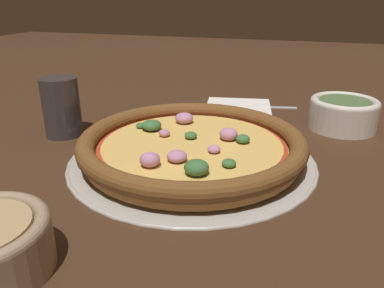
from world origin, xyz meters
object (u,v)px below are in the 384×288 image
(drinking_cup, at_px, (61,107))
(pizza_tray, at_px, (192,157))
(napkin, at_px, (238,106))
(pizza, at_px, (192,144))
(bowl_far, at_px, (343,112))
(fork, at_px, (251,106))

(drinking_cup, bearing_deg, pizza_tray, -97.62)
(drinking_cup, bearing_deg, napkin, -46.06)
(pizza_tray, bearing_deg, pizza, 147.56)
(bowl_far, height_order, napkin, bowl_far)
(napkin, distance_m, fork, 0.03)
(pizza_tray, relative_size, fork, 2.10)
(bowl_far, bearing_deg, pizza, 133.68)
(bowl_far, bearing_deg, fork, 64.66)
(pizza_tray, distance_m, drinking_cup, 0.25)
(drinking_cup, xyz_separation_m, napkin, (0.25, -0.26, -0.05))
(bowl_far, distance_m, fork, 0.20)
(drinking_cup, distance_m, napkin, 0.36)
(napkin, bearing_deg, drinking_cup, 133.94)
(bowl_far, xyz_separation_m, drinking_cup, (-0.18, 0.46, 0.02))
(pizza_tray, distance_m, napkin, 0.28)
(bowl_far, bearing_deg, pizza_tray, 133.67)
(pizza_tray, relative_size, bowl_far, 3.06)
(pizza_tray, height_order, bowl_far, bowl_far)
(fork, bearing_deg, drinking_cup, 30.94)
(pizza, distance_m, bowl_far, 0.30)
(pizza, bearing_deg, drinking_cup, 82.32)
(pizza_tray, distance_m, pizza, 0.02)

